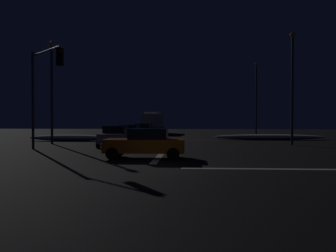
% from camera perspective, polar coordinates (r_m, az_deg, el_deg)
% --- Properties ---
extents(ground, '(120.00, 120.00, 0.10)m').
position_cam_1_polar(ground, '(15.43, -2.93, -6.81)').
color(ground, black).
extents(stop_line_north, '(0.35, 15.07, 0.01)m').
position_cam_1_polar(stop_line_north, '(24.11, -0.55, -3.83)').
color(stop_line_north, white).
rests_on(stop_line_north, ground).
extents(centre_line_ns, '(22.00, 0.15, 0.01)m').
position_cam_1_polar(centre_line_ns, '(35.66, 0.81, -2.23)').
color(centre_line_ns, yellow).
rests_on(centre_line_ns, ground).
extents(snow_bank_left_curb, '(8.11, 1.50, 0.60)m').
position_cam_1_polar(snow_bank_left_curb, '(35.47, -15.00, -1.81)').
color(snow_bank_left_curb, white).
rests_on(snow_bank_left_curb, ground).
extents(snow_bank_right_curb, '(11.08, 1.50, 0.55)m').
position_cam_1_polar(snow_bank_right_curb, '(37.53, 15.66, -1.69)').
color(snow_bank_right_curb, white).
rests_on(snow_bank_right_curb, ground).
extents(sedan_silver, '(2.02, 4.33, 1.57)m').
position_cam_1_polar(sedan_silver, '(27.48, -8.29, -1.57)').
color(sedan_silver, '#B7B7BC').
rests_on(sedan_silver, ground).
extents(sedan_gray, '(2.02, 4.33, 1.57)m').
position_cam_1_polar(sedan_gray, '(32.87, -6.19, -1.13)').
color(sedan_gray, slate).
rests_on(sedan_gray, ground).
extents(sedan_blue, '(2.02, 4.33, 1.57)m').
position_cam_1_polar(sedan_blue, '(38.99, -4.03, -0.78)').
color(sedan_blue, navy).
rests_on(sedan_blue, ground).
extents(sedan_black, '(2.02, 4.33, 1.57)m').
position_cam_1_polar(sedan_black, '(44.47, -3.69, -0.55)').
color(sedan_black, black).
rests_on(sedan_black, ground).
extents(box_truck, '(2.68, 8.28, 3.08)m').
position_cam_1_polar(box_truck, '(52.29, -2.32, 0.69)').
color(box_truck, beige).
rests_on(box_truck, ground).
extents(sedan_orange_crossing, '(4.33, 2.02, 1.57)m').
position_cam_1_polar(sedan_orange_crossing, '(19.15, -3.58, -2.72)').
color(sedan_orange_crossing, '#C66014').
rests_on(sedan_orange_crossing, ground).
extents(traffic_signal_nw, '(3.36, 3.36, 6.74)m').
position_cam_1_polar(traffic_signal_nw, '(25.17, -19.12, 6.89)').
color(traffic_signal_nw, '#4C4C51').
rests_on(traffic_signal_nw, ground).
extents(streetlamp_right_near, '(0.44, 0.44, 9.05)m').
position_cam_1_polar(streetlamp_right_near, '(30.81, 19.03, 6.89)').
color(streetlamp_right_near, '#424247').
rests_on(streetlamp_right_near, ground).
extents(streetlamp_right_far, '(0.44, 0.44, 9.14)m').
position_cam_1_polar(streetlamp_right_far, '(46.39, 13.75, 5.00)').
color(streetlamp_right_far, '#424247').
rests_on(streetlamp_right_far, ground).
extents(streetlamp_left_near, '(0.44, 0.44, 8.62)m').
position_cam_1_polar(streetlamp_left_near, '(31.89, -17.88, 6.29)').
color(streetlamp_left_near, '#424247').
rests_on(streetlamp_left_near, ground).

